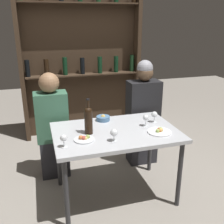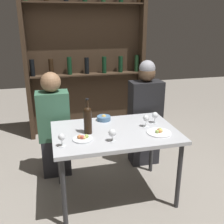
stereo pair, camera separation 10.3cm
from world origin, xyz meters
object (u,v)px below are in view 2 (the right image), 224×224
wine_glass_3 (62,138)px  food_plate_1 (159,132)px  wine_glass_2 (146,119)px  seated_person_left (54,128)px  wine_glass_1 (155,116)px  snack_bowl (104,118)px  seated_person_right (145,115)px  wine_bottle (88,119)px  food_plate_0 (83,138)px  wine_glass_0 (112,133)px

wine_glass_3 → food_plate_1: size_ratio=0.51×
wine_glass_2 → wine_glass_3: size_ratio=1.06×
wine_glass_2 → food_plate_1: wine_glass_2 is taller
seated_person_left → wine_glass_1: bearing=-25.0°
snack_bowl → seated_person_right: (0.57, 0.27, -0.12)m
wine_bottle → food_plate_1: 0.68m
wine_glass_1 → food_plate_0: wine_glass_1 is taller
food_plate_1 → seated_person_right: seated_person_right is taller
wine_glass_1 → wine_glass_2: wine_glass_2 is taller
wine_glass_1 → wine_glass_2: (-0.13, -0.07, 0.01)m
wine_bottle → wine_glass_2: (0.58, 0.02, -0.06)m
wine_bottle → seated_person_right: (0.79, 0.56, -0.24)m
wine_bottle → food_plate_0: wine_bottle is taller
wine_bottle → seated_person_left: 0.70m
wine_glass_0 → wine_bottle: bearing=128.9°
wine_glass_1 → seated_person_right: bearing=80.4°
wine_glass_0 → seated_person_right: (0.61, 0.78, -0.17)m
wine_glass_3 → seated_person_left: 0.81m
snack_bowl → seated_person_left: 0.61m
wine_glass_0 → snack_bowl: size_ratio=0.80×
wine_bottle → seated_person_left: (-0.30, 0.56, -0.29)m
wine_glass_2 → seated_person_right: bearing=69.3°
seated_person_left → seated_person_right: seated_person_right is taller
food_plate_1 → snack_bowl: 0.63m
food_plate_1 → snack_bowl: (-0.43, 0.45, 0.01)m
snack_bowl → wine_glass_1: bearing=-21.7°
wine_bottle → wine_glass_2: size_ratio=2.77×
food_plate_1 → seated_person_right: 0.75m
wine_bottle → wine_glass_3: wine_bottle is taller
snack_bowl → seated_person_left: seated_person_left is taller
wine_glass_2 → snack_bowl: size_ratio=0.86×
food_plate_1 → snack_bowl: snack_bowl is taller
wine_glass_1 → food_plate_1: 0.27m
snack_bowl → seated_person_right: 0.65m
wine_glass_1 → seated_person_left: (-1.01, 0.47, -0.22)m
wine_bottle → seated_person_right: seated_person_right is taller
wine_glass_3 → snack_bowl: bearing=47.2°
wine_glass_2 → seated_person_left: bearing=148.3°
wine_glass_3 → wine_bottle: bearing=40.3°
seated_person_left → seated_person_right: 1.09m
wine_bottle → food_plate_0: bearing=-117.9°
food_plate_0 → food_plate_1: 0.71m
seated_person_right → wine_glass_0: bearing=-127.9°
wine_glass_3 → seated_person_right: (1.04, 0.78, -0.17)m
wine_glass_0 → seated_person_right: seated_person_right is taller
food_plate_1 → wine_glass_0: bearing=-173.1°
wine_glass_1 → food_plate_1: size_ratio=0.51×
seated_person_left → seated_person_right: size_ratio=0.93×
wine_glass_3 → food_plate_1: bearing=3.3°
food_plate_1 → seated_person_left: (-0.95, 0.73, -0.15)m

